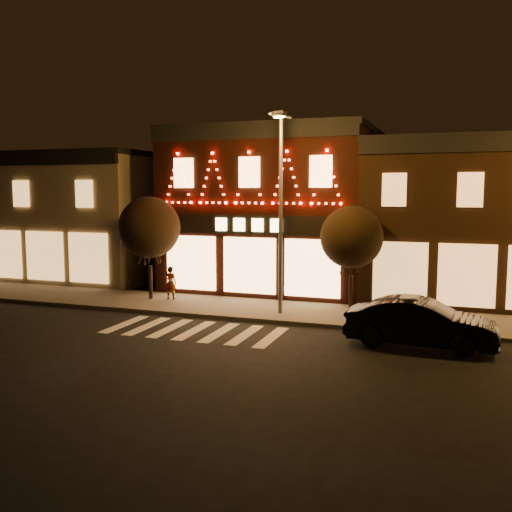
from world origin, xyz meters
The scene contains 10 objects.
ground centered at (0.00, 0.00, 0.00)m, with size 120.00×120.00×0.00m, color black.
sidewalk_far centered at (2.00, 8.00, 0.07)m, with size 44.00×4.00×0.15m, color #47423D.
building_left centered at (-13.00, 13.99, 3.66)m, with size 12.20×8.28×7.30m.
building_pulp centered at (0.00, 13.98, 4.16)m, with size 10.20×8.34×8.30m.
building_right_a centered at (9.50, 13.99, 3.76)m, with size 9.20×8.28×7.50m.
streetlamp_mid centered at (2.36, 7.12, 4.83)m, with size 0.75×1.82×7.98m.
tree_left centered at (-4.33, 8.35, 3.47)m, with size 2.84×2.84×4.75m.
tree_right centered at (4.91, 9.01, 3.23)m, with size 2.63×2.63×4.40m.
dark_sedan centered at (8.04, 4.51, 0.80)m, with size 1.70×4.87×1.60m, color black.
pedestrian centered at (-3.38, 8.53, 0.92)m, with size 0.56×0.37×1.53m, color gray.
Camera 1 is at (9.02, -14.73, 5.17)m, focal length 39.96 mm.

